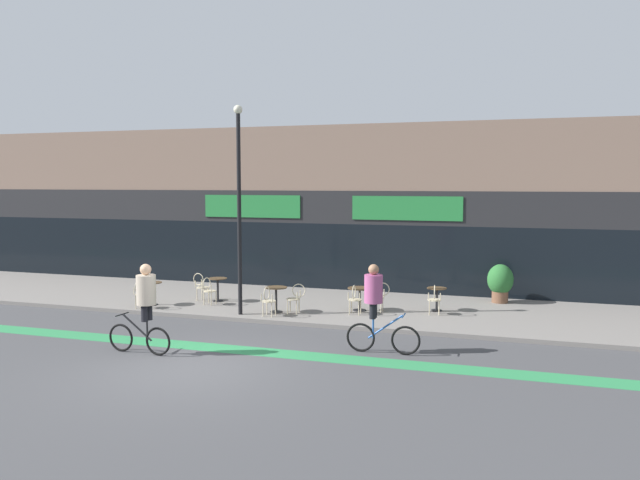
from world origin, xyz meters
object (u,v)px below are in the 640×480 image
(bistro_table_0, at_px, (152,289))
(bistro_table_2, at_px, (276,294))
(bistro_table_3, at_px, (360,294))
(cafe_chair_2_near, at_px, (268,299))
(cafe_chair_3_side, at_px, (380,295))
(bistro_table_1, at_px, (218,285))
(bistro_table_4, at_px, (437,295))
(cafe_chair_2_side, at_px, (296,296))
(lamp_post, at_px, (239,197))
(cafe_chair_1_side, at_px, (201,285))
(cafe_chair_4_near, at_px, (434,298))
(planter_pot, at_px, (500,282))
(cafe_chair_1_near, at_px, (208,289))
(cafe_chair_0_near, at_px, (141,292))
(cyclist_1, at_px, (145,301))
(cyclist_0, at_px, (376,302))
(cafe_chair_3_near, at_px, (355,297))

(bistro_table_0, distance_m, bistro_table_2, 4.20)
(bistro_table_3, bearing_deg, cafe_chair_2_near, -145.33)
(bistro_table_3, distance_m, cafe_chair_3_side, 0.63)
(bistro_table_0, height_order, bistro_table_1, bistro_table_1)
(bistro_table_2, distance_m, bistro_table_4, 4.89)
(cafe_chair_2_side, height_order, lamp_post, lamp_post)
(bistro_table_4, distance_m, cafe_chair_1_side, 7.70)
(cafe_chair_4_near, relative_size, planter_pot, 0.72)
(bistro_table_1, xyz_separation_m, bistro_table_2, (2.46, -1.01, 0.00))
(cafe_chair_1_side, height_order, planter_pot, planter_pot)
(bistro_table_1, relative_size, planter_pot, 0.62)
(bistro_table_3, distance_m, lamp_post, 4.68)
(bistro_table_0, bearing_deg, cafe_chair_2_near, -6.27)
(cafe_chair_1_near, bearing_deg, bistro_table_1, 5.11)
(bistro_table_2, xyz_separation_m, cafe_chair_4_near, (4.59, 1.07, -0.03))
(cafe_chair_1_near, relative_size, cafe_chair_2_side, 1.00)
(cafe_chair_0_near, bearing_deg, bistro_table_0, -1.48)
(bistro_table_1, height_order, cafe_chair_2_near, cafe_chair_2_near)
(bistro_table_0, relative_size, cafe_chair_2_side, 0.81)
(cafe_chair_1_near, bearing_deg, bistro_table_2, -93.02)
(cafe_chair_3_side, xyz_separation_m, cyclist_1, (-4.34, -5.82, 0.63))
(cafe_chair_2_near, bearing_deg, bistro_table_4, -61.96)
(cafe_chair_0_near, distance_m, lamp_post, 4.43)
(cafe_chair_1_near, height_order, cyclist_0, cyclist_0)
(cafe_chair_1_side, distance_m, lamp_post, 4.02)
(bistro_table_4, relative_size, cafe_chair_2_near, 0.78)
(cafe_chair_2_near, bearing_deg, cyclist_0, -121.78)
(cafe_chair_1_near, bearing_deg, cafe_chair_2_side, -91.16)
(bistro_table_4, height_order, lamp_post, lamp_post)
(cafe_chair_1_side, bearing_deg, bistro_table_4, 12.71)
(bistro_table_4, distance_m, cafe_chair_3_near, 2.60)
(cafe_chair_2_near, xyz_separation_m, planter_pot, (6.39, 4.26, 0.16))
(bistro_table_1, bearing_deg, cafe_chair_2_near, -33.60)
(bistro_table_1, distance_m, planter_pot, 9.23)
(cafe_chair_1_near, relative_size, cafe_chair_1_side, 1.00)
(bistro_table_0, height_order, cafe_chair_1_near, cafe_chair_1_near)
(cafe_chair_0_near, distance_m, cyclist_0, 8.28)
(cafe_chair_4_near, xyz_separation_m, cyclist_1, (-5.97, -5.89, 0.63))
(bistro_table_1, distance_m, cafe_chair_0_near, 2.50)
(bistro_table_4, bearing_deg, cafe_chair_2_side, -156.93)
(lamp_post, xyz_separation_m, cyclist_1, (-0.47, -4.22, -2.33))
(cafe_chair_1_side, bearing_deg, bistro_table_3, 7.45)
(cafe_chair_0_near, height_order, cafe_chair_4_near, same)
(cafe_chair_2_side, relative_size, cyclist_1, 0.42)
(cafe_chair_0_near, relative_size, cafe_chair_2_near, 1.00)
(cafe_chair_1_near, distance_m, cafe_chair_4_near, 7.10)
(cafe_chair_1_near, bearing_deg, cafe_chair_0_near, 130.07)
(cafe_chair_3_side, xyz_separation_m, cafe_chair_4_near, (1.63, 0.07, 0.00))
(cafe_chair_3_side, bearing_deg, cafe_chair_3_near, 44.72)
(cafe_chair_0_near, distance_m, cafe_chair_1_side, 2.12)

